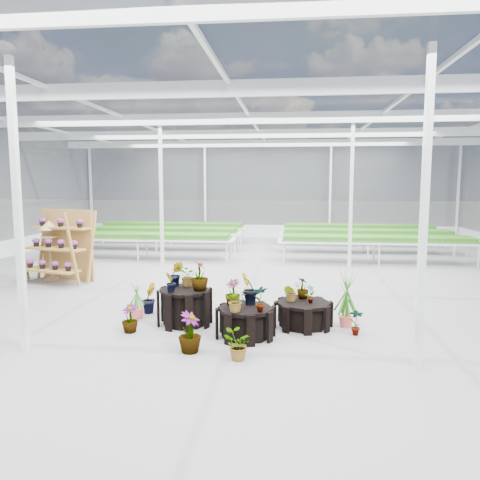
# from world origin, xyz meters

# --- Properties ---
(ground_plane) EXTENTS (24.00, 24.00, 0.00)m
(ground_plane) POSITION_xyz_m (0.00, 0.00, 0.00)
(ground_plane) COLOR gray
(ground_plane) RESTS_ON ground
(greenhouse_shell) EXTENTS (18.00, 24.00, 4.50)m
(greenhouse_shell) POSITION_xyz_m (0.00, 0.00, 2.25)
(greenhouse_shell) COLOR white
(greenhouse_shell) RESTS_ON ground
(steel_frame) EXTENTS (18.00, 24.00, 4.50)m
(steel_frame) POSITION_xyz_m (0.00, 0.00, 2.25)
(steel_frame) COLOR silver
(steel_frame) RESTS_ON ground
(nursery_benches) EXTENTS (16.00, 7.00, 0.84)m
(nursery_benches) POSITION_xyz_m (0.00, 7.20, 0.42)
(nursery_benches) COLOR silver
(nursery_benches) RESTS_ON ground
(plinth_tall) EXTENTS (1.28, 1.28, 0.67)m
(plinth_tall) POSITION_xyz_m (-0.79, -2.38, 0.34)
(plinth_tall) COLOR black
(plinth_tall) RESTS_ON ground
(plinth_mid) EXTENTS (1.22, 1.22, 0.52)m
(plinth_mid) POSITION_xyz_m (0.41, -2.98, 0.26)
(plinth_mid) COLOR black
(plinth_mid) RESTS_ON ground
(plinth_low) EXTENTS (1.18, 1.18, 0.47)m
(plinth_low) POSITION_xyz_m (1.41, -2.28, 0.23)
(plinth_low) COLOR black
(plinth_low) RESTS_ON ground
(shelf_rack) EXTENTS (2.01, 1.42, 1.92)m
(shelf_rack) POSITION_xyz_m (-5.02, 0.94, 0.96)
(shelf_rack) COLOR olive
(shelf_rack) RESTS_ON ground
(bird_table) EXTENTS (0.42, 0.42, 1.63)m
(bird_table) POSITION_xyz_m (-5.34, 1.20, 0.82)
(bird_table) COLOR tan
(bird_table) RESTS_ON ground
(nursery_plants) EXTENTS (4.47, 3.09, 1.25)m
(nursery_plants) POSITION_xyz_m (-0.06, -2.35, 0.50)
(nursery_plants) COLOR #286317
(nursery_plants) RESTS_ON ground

